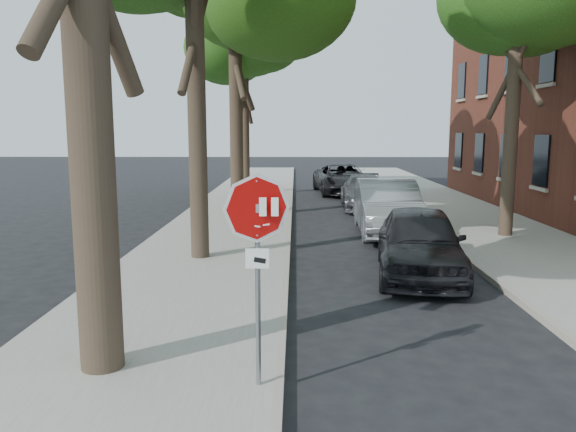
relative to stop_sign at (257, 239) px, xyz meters
name	(u,v)px	position (x,y,z in m)	size (l,w,h in m)	color
ground	(315,394)	(0.70, 0.03, -1.95)	(120.00, 120.00, 0.00)	black
sidewalk_left	(228,225)	(-1.80, 12.03, -1.89)	(4.00, 55.00, 0.12)	gray
sidewalk_right	(483,225)	(6.70, 12.03, -1.89)	(4.00, 55.00, 0.12)	gray
curb_left	(289,225)	(0.25, 12.03, -1.88)	(0.12, 55.00, 0.13)	#9E9384
curb_right	(421,225)	(4.65, 12.03, -1.88)	(0.12, 55.00, 0.13)	#9E9384
stop_sign	(257,239)	(0.00, 0.00, 0.00)	(0.76, 0.34, 2.61)	gray
tree_far	(244,45)	(-2.02, 21.14, 5.26)	(5.29, 4.91, 9.33)	black
car_a	(420,242)	(3.20, 5.71, -1.18)	(1.81, 4.51, 1.54)	black
car_b	(387,207)	(3.30, 10.80, -1.11)	(1.77, 5.08, 1.67)	gray
car_c	(365,192)	(3.30, 16.47, -1.28)	(1.87, 4.60, 1.34)	#414145
car_d	(342,179)	(2.82, 21.77, -1.20)	(2.49, 5.40, 1.50)	black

